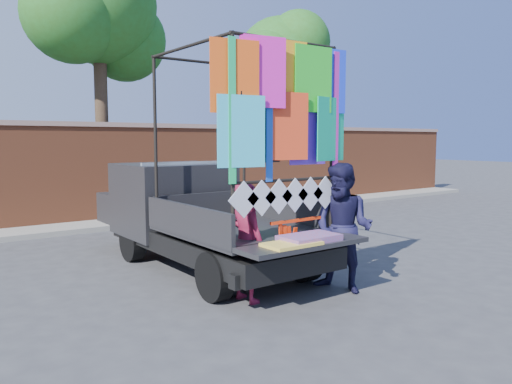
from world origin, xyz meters
TOP-DOWN VIEW (x-y plane):
  - ground at (0.00, 0.00)m, footprint 90.00×90.00m
  - brick_wall at (0.00, 7.00)m, footprint 30.00×0.45m
  - curb at (0.00, 6.30)m, footprint 30.00×1.20m
  - tree_mid at (1.02, 8.12)m, footprint 4.20×3.30m
  - tree_right at (7.52, 8.12)m, footprint 4.20×3.30m
  - pickup_truck at (0.29, 1.94)m, footprint 2.18×5.48m
  - woman at (-0.15, -0.46)m, footprint 0.45×0.63m
  - man at (1.20, -0.93)m, footprint 0.95×1.07m
  - streamer_bundle at (0.42, -0.71)m, footprint 0.90×0.06m

SIDE VIEW (x-z plane):
  - ground at x=0.00m, z-range 0.00..0.00m
  - curb at x=0.00m, z-range 0.00..0.12m
  - woman at x=-0.15m, z-range 0.00..1.62m
  - pickup_truck at x=0.29m, z-range -0.85..2.60m
  - streamer_bundle at x=0.42m, z-range 0.57..1.19m
  - man at x=1.20m, z-range 0.00..1.84m
  - brick_wall at x=0.00m, z-range 0.02..2.63m
  - tree_right at x=7.52m, z-range 1.44..8.06m
  - tree_mid at x=1.02m, z-range 1.83..9.56m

